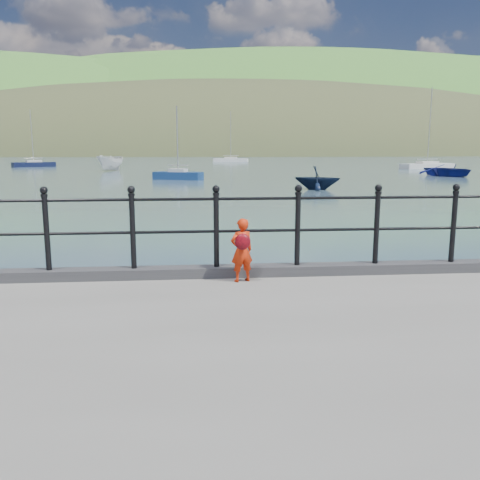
{
  "coord_description": "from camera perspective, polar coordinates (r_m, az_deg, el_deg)",
  "views": [
    {
      "loc": [
        -0.91,
        -7.44,
        2.88
      ],
      "look_at": [
        -0.26,
        -0.2,
        1.55
      ],
      "focal_mm": 38.0,
      "sensor_mm": 36.0,
      "label": 1
    }
  ],
  "objects": [
    {
      "name": "launch_navy",
      "position": [
        35.68,
        8.69,
        6.91
      ],
      "size": [
        3.78,
        3.53,
        1.62
      ],
      "primitive_type": "imported",
      "rotation": [
        0.0,
        0.0,
        1.23
      ],
      "color": "black",
      "rests_on": "ground"
    },
    {
      "name": "sailboat_left",
      "position": [
        82.99,
        -22.14,
        7.85
      ],
      "size": [
        6.16,
        4.65,
        8.59
      ],
      "rotation": [
        0.0,
        0.0,
        0.53
      ],
      "color": "black",
      "rests_on": "ground"
    },
    {
      "name": "sailboat_deep",
      "position": [
        103.2,
        -1.05,
        8.94
      ],
      "size": [
        7.17,
        3.64,
        10.07
      ],
      "rotation": [
        0.0,
        0.0,
        -0.24
      ],
      "color": "silver",
      "rests_on": "ground"
    },
    {
      "name": "railing",
      "position": [
        7.42,
        1.96,
        2.18
      ],
      "size": [
        18.11,
        0.11,
        1.2
      ],
      "color": "black",
      "rests_on": "kerb"
    },
    {
      "name": "sailboat_port",
      "position": [
        46.62,
        -6.97,
        7.16
      ],
      "size": [
        4.66,
        3.05,
        6.69
      ],
      "rotation": [
        0.0,
        0.0,
        -0.4
      ],
      "color": "navy",
      "rests_on": "ground"
    },
    {
      "name": "child",
      "position": [
        7.13,
        0.2,
        -1.08
      ],
      "size": [
        0.38,
        0.34,
        0.91
      ],
      "rotation": [
        0.0,
        0.0,
        3.47
      ],
      "color": "red",
      "rests_on": "quay"
    },
    {
      "name": "far_shore",
      "position": [
        251.24,
        3.88,
        4.51
      ],
      "size": [
        830.0,
        200.0,
        156.0
      ],
      "color": "#333A21",
      "rests_on": "ground"
    },
    {
      "name": "launch_blue",
      "position": [
        56.0,
        22.44,
        7.26
      ],
      "size": [
        5.48,
        6.75,
        1.23
      ],
      "primitive_type": "imported",
      "rotation": [
        0.0,
        0.0,
        0.23
      ],
      "color": "navy",
      "rests_on": "ground"
    },
    {
      "name": "launch_white",
      "position": [
        65.07,
        -14.33,
        8.37
      ],
      "size": [
        3.57,
        5.44,
        1.97
      ],
      "primitive_type": "imported",
      "rotation": [
        0.0,
        0.0,
        -0.36
      ],
      "color": "silver",
      "rests_on": "ground"
    },
    {
      "name": "kerb",
      "position": [
        7.56,
        1.92,
        -3.44
      ],
      "size": [
        60.0,
        0.3,
        0.15
      ],
      "primitive_type": "cube",
      "color": "#28282B",
      "rests_on": "quay"
    },
    {
      "name": "sailboat_far",
      "position": [
        75.28,
        20.27,
        7.79
      ],
      "size": [
        8.19,
        4.37,
        11.07
      ],
      "rotation": [
        0.0,
        0.0,
        0.3
      ],
      "color": "beige",
      "rests_on": "ground"
    },
    {
      "name": "ground",
      "position": [
        8.03,
        1.74,
        -10.66
      ],
      "size": [
        600.0,
        600.0,
        0.0
      ],
      "primitive_type": "plane",
      "color": "#2D4251",
      "rests_on": "ground"
    }
  ]
}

